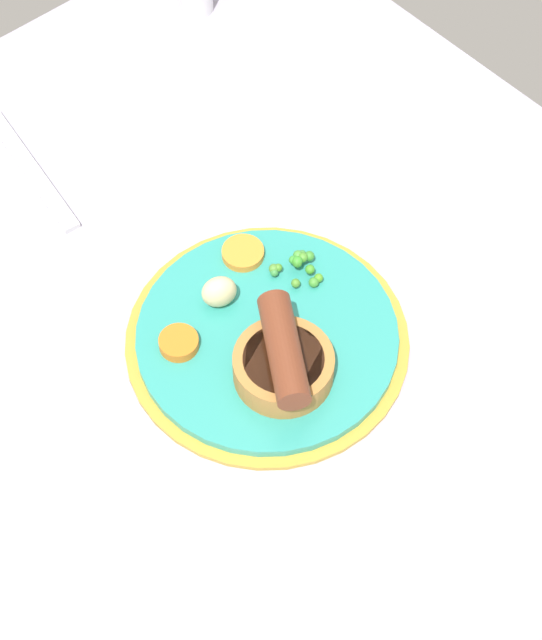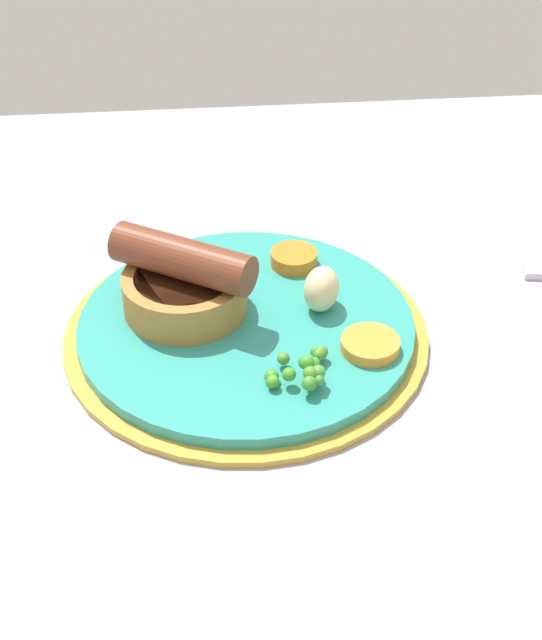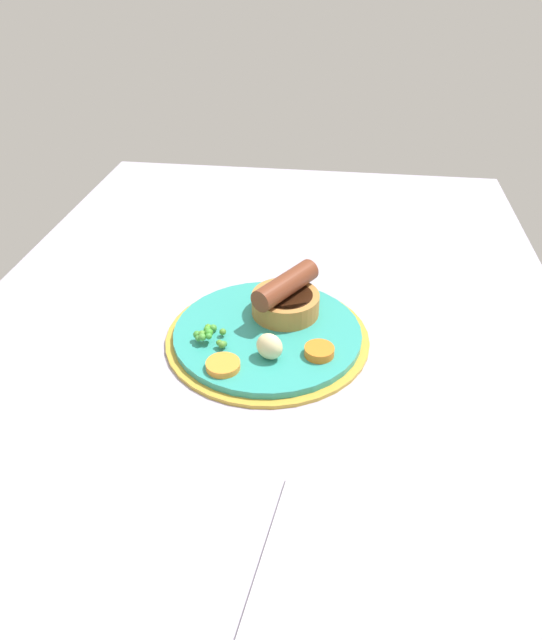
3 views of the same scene
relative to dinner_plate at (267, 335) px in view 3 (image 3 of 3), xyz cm
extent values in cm
cube|color=#9E99AD|center=(5.62, 0.85, -2.07)|extent=(110.00, 80.00, 3.00)
cylinder|color=#B79333|center=(0.00, 0.00, -0.32)|extent=(25.46, 25.46, 0.50)
cylinder|color=teal|center=(0.00, 0.00, 0.13)|extent=(23.42, 23.42, 1.40)
cylinder|color=#AD7538|center=(4.14, -1.77, 2.23)|extent=(8.70, 8.70, 2.80)
cylinder|color=#33190C|center=(4.14, -1.77, 3.48)|extent=(6.96, 6.96, 0.30)
cylinder|color=brown|center=(4.14, -1.77, 5.07)|extent=(10.22, 7.82, 2.87)
sphere|color=#3E8A38|center=(-4.00, 7.79, 1.74)|extent=(0.74, 0.74, 0.74)
sphere|color=#4A8F2E|center=(-3.50, 7.42, 2.02)|extent=(0.96, 0.96, 0.96)
sphere|color=green|center=(-3.85, 6.54, 2.09)|extent=(0.82, 0.82, 0.82)
sphere|color=green|center=(-3.39, 6.63, 2.27)|extent=(0.97, 0.97, 0.97)
sphere|color=#449537|center=(-4.02, 7.29, 1.98)|extent=(0.93, 0.93, 0.93)
sphere|color=#3B8B30|center=(-3.36, 8.10, 1.78)|extent=(0.97, 0.97, 0.97)
sphere|color=#3F952A|center=(-2.20, 7.11, 1.79)|extent=(0.90, 0.90, 0.90)
sphere|color=#4A8A29|center=(-4.36, 5.17, 1.59)|extent=(0.76, 0.76, 0.76)
sphere|color=#4D8B2E|center=(-2.05, 5.23, 1.54)|extent=(0.85, 0.85, 0.85)
sphere|color=#39883F|center=(-4.28, 4.61, 1.43)|extent=(0.76, 0.76, 0.76)
sphere|color=#4E8933|center=(-4.56, 4.81, 1.54)|extent=(0.94, 0.94, 0.94)
sphere|color=#368628|center=(-3.30, 6.54, 2.20)|extent=(0.91, 0.91, 0.91)
sphere|color=#4E9827|center=(-1.17, 7.26, 1.40)|extent=(0.84, 0.84, 0.84)
sphere|color=#428E33|center=(-1.14, 6.64, 1.31)|extent=(0.96, 0.96, 0.96)
ellipsoid|color=beige|center=(-5.38, -0.99, 2.46)|extent=(3.48, 3.90, 3.25)
cylinder|color=orange|center=(-4.12, -6.69, 1.37)|extent=(3.64, 3.64, 1.07)
cylinder|color=orange|center=(-7.98, 3.99, 1.24)|extent=(5.52, 5.52, 0.82)
cube|color=silver|center=(-30.78, -4.44, -0.27)|extent=(18.05, 4.07, 0.60)
camera|label=1|loc=(38.77, -33.60, 80.41)|focal=60.00mm
camera|label=2|loc=(2.94, 49.21, 38.28)|focal=50.00mm
camera|label=3|loc=(-56.97, -8.04, 42.39)|focal=32.00mm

